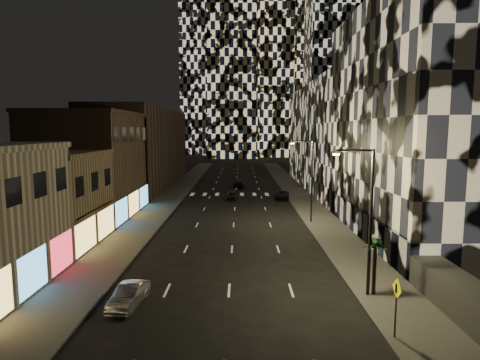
{
  "coord_description": "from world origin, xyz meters",
  "views": [
    {
      "loc": [
        0.72,
        -13.7,
        10.23
      ],
      "look_at": [
        0.7,
        20.35,
        6.0
      ],
      "focal_mm": 30.0,
      "sensor_mm": 36.0,
      "label": 1
    }
  ],
  "objects_px": {
    "car_silver_parked": "(129,295)",
    "palm_tree": "(375,248)",
    "car_dark_rightlane": "(282,195)",
    "car_dark_midlane": "(232,195)",
    "car_dark_oncoming": "(239,183)",
    "ped_sign": "(396,297)",
    "streetlight_far": "(310,175)",
    "streetlight_near": "(367,212)"
  },
  "relations": [
    {
      "from": "streetlight_far",
      "to": "ped_sign",
      "type": "relative_size",
      "value": 3.03
    },
    {
      "from": "ped_sign",
      "to": "streetlight_far",
      "type": "bearing_deg",
      "value": 89.61
    },
    {
      "from": "car_silver_parked",
      "to": "car_dark_oncoming",
      "type": "bearing_deg",
      "value": 89.61
    },
    {
      "from": "car_dark_rightlane",
      "to": "streetlight_near",
      "type": "bearing_deg",
      "value": -81.24
    },
    {
      "from": "streetlight_near",
      "to": "car_dark_oncoming",
      "type": "bearing_deg",
      "value": 99.23
    },
    {
      "from": "palm_tree",
      "to": "streetlight_far",
      "type": "bearing_deg",
      "value": 91.86
    },
    {
      "from": "streetlight_far",
      "to": "car_dark_midlane",
      "type": "bearing_deg",
      "value": 120.49
    },
    {
      "from": "car_dark_midlane",
      "to": "car_dark_rightlane",
      "type": "xyz_separation_m",
      "value": [
        7.5,
        0.55,
        -0.01
      ]
    },
    {
      "from": "car_silver_parked",
      "to": "car_dark_rightlane",
      "type": "height_order",
      "value": "car_silver_parked"
    },
    {
      "from": "streetlight_near",
      "to": "car_dark_midlane",
      "type": "xyz_separation_m",
      "value": [
        -8.85,
        35.04,
        -4.73
      ]
    },
    {
      "from": "streetlight_far",
      "to": "car_dark_oncoming",
      "type": "height_order",
      "value": "streetlight_far"
    },
    {
      "from": "car_silver_parked",
      "to": "car_dark_rightlane",
      "type": "distance_m",
      "value": 39.01
    },
    {
      "from": "streetlight_near",
      "to": "car_dark_rightlane",
      "type": "relative_size",
      "value": 2.04
    },
    {
      "from": "streetlight_far",
      "to": "ped_sign",
      "type": "distance_m",
      "value": 25.33
    },
    {
      "from": "car_dark_oncoming",
      "to": "ped_sign",
      "type": "bearing_deg",
      "value": 97.95
    },
    {
      "from": "car_dark_oncoming",
      "to": "ped_sign",
      "type": "height_order",
      "value": "ped_sign"
    },
    {
      "from": "car_dark_oncoming",
      "to": "palm_tree",
      "type": "relative_size",
      "value": 1.37
    },
    {
      "from": "streetlight_near",
      "to": "ped_sign",
      "type": "distance_m",
      "value": 6.03
    },
    {
      "from": "streetlight_far",
      "to": "car_dark_rightlane",
      "type": "xyz_separation_m",
      "value": [
        -1.35,
        15.58,
        -4.74
      ]
    },
    {
      "from": "streetlight_far",
      "to": "car_dark_rightlane",
      "type": "height_order",
      "value": "streetlight_far"
    },
    {
      "from": "car_dark_midlane",
      "to": "palm_tree",
      "type": "height_order",
      "value": "palm_tree"
    },
    {
      "from": "car_dark_midlane",
      "to": "streetlight_near",
      "type": "bearing_deg",
      "value": -70.11
    },
    {
      "from": "streetlight_near",
      "to": "palm_tree",
      "type": "bearing_deg",
      "value": 11.63
    },
    {
      "from": "streetlight_far",
      "to": "palm_tree",
      "type": "xyz_separation_m",
      "value": [
        0.65,
        -19.87,
        -2.28
      ]
    },
    {
      "from": "car_dark_midlane",
      "to": "car_dark_oncoming",
      "type": "height_order",
      "value": "car_dark_oncoming"
    },
    {
      "from": "palm_tree",
      "to": "car_dark_oncoming",
      "type": "bearing_deg",
      "value": 100.0
    },
    {
      "from": "car_silver_parked",
      "to": "palm_tree",
      "type": "distance_m",
      "value": 15.07
    },
    {
      "from": "car_silver_parked",
      "to": "palm_tree",
      "type": "xyz_separation_m",
      "value": [
        14.8,
        1.41,
        2.45
      ]
    },
    {
      "from": "streetlight_near",
      "to": "streetlight_far",
      "type": "relative_size",
      "value": 1.0
    },
    {
      "from": "streetlight_near",
      "to": "palm_tree",
      "type": "height_order",
      "value": "streetlight_near"
    },
    {
      "from": "streetlight_near",
      "to": "car_dark_midlane",
      "type": "height_order",
      "value": "streetlight_near"
    },
    {
      "from": "streetlight_far",
      "to": "car_dark_oncoming",
      "type": "relative_size",
      "value": 1.86
    },
    {
      "from": "car_dark_oncoming",
      "to": "car_dark_rightlane",
      "type": "height_order",
      "value": "car_dark_oncoming"
    },
    {
      "from": "car_dark_midlane",
      "to": "car_dark_oncoming",
      "type": "relative_size",
      "value": 0.76
    },
    {
      "from": "car_silver_parked",
      "to": "car_dark_oncoming",
      "type": "relative_size",
      "value": 0.78
    },
    {
      "from": "palm_tree",
      "to": "car_dark_midlane",
      "type": "bearing_deg",
      "value": 105.23
    },
    {
      "from": "streetlight_near",
      "to": "car_silver_parked",
      "type": "distance_m",
      "value": 14.98
    },
    {
      "from": "palm_tree",
      "to": "car_dark_rightlane",
      "type": "bearing_deg",
      "value": 93.23
    },
    {
      "from": "car_dark_rightlane",
      "to": "palm_tree",
      "type": "relative_size",
      "value": 1.25
    },
    {
      "from": "streetlight_far",
      "to": "car_dark_oncoming",
      "type": "distance_m",
      "value": 29.78
    },
    {
      "from": "streetlight_near",
      "to": "car_dark_rightlane",
      "type": "bearing_deg",
      "value": 92.18
    },
    {
      "from": "streetlight_near",
      "to": "palm_tree",
      "type": "distance_m",
      "value": 2.37
    }
  ]
}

